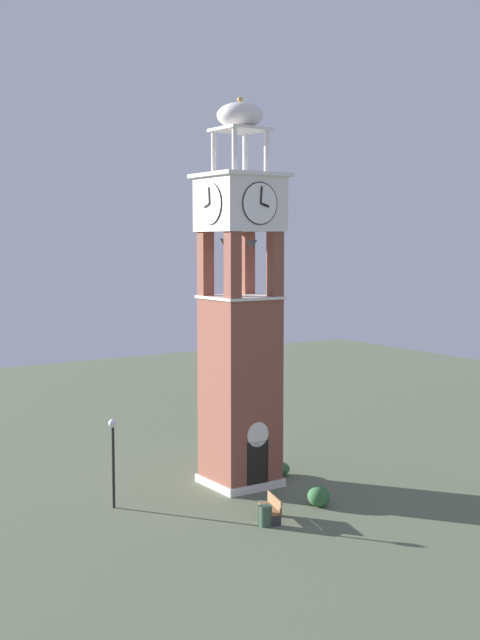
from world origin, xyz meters
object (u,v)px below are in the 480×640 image
object	(u,v)px
clock_tower	(240,330)
trash_bin	(265,516)
lamp_post	(113,446)
park_bench	(272,508)

from	to	relation	value
clock_tower	trash_bin	xyz separation A→B (m)	(-2.25, -5.15, -6.60)
lamp_post	trash_bin	distance (m)	6.91
clock_tower	lamp_post	xyz separation A→B (m)	(-6.20, 0.08, -4.41)
lamp_post	trash_bin	world-z (taller)	lamp_post
trash_bin	clock_tower	bearing A→B (deg)	66.38
clock_tower	trash_bin	size ratio (longest dim) A/B	21.47
park_bench	lamp_post	world-z (taller)	lamp_post
lamp_post	clock_tower	bearing A→B (deg)	-0.77
park_bench	clock_tower	bearing A→B (deg)	70.74
park_bench	lamp_post	xyz separation A→B (m)	(-4.55, 4.81, 2.11)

